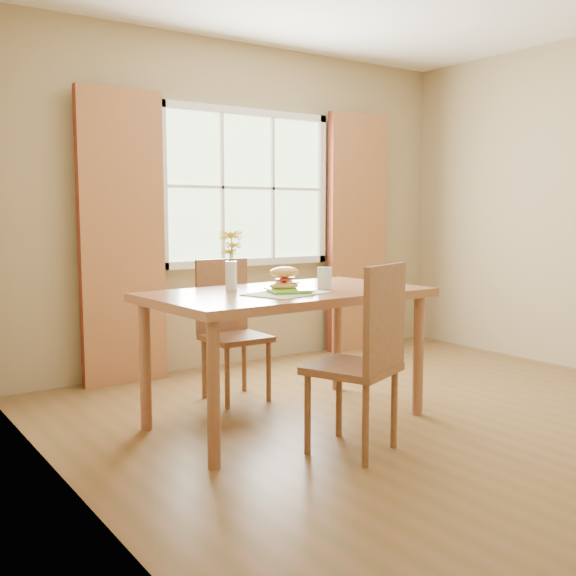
% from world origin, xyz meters
% --- Properties ---
extents(room, '(4.24, 3.84, 2.74)m').
position_xyz_m(room, '(0.00, 0.00, 1.35)').
color(room, brown).
rests_on(room, ground).
extents(window, '(1.62, 0.06, 1.32)m').
position_xyz_m(window, '(0.00, 1.87, 1.50)').
color(window, '#B5DAA5').
rests_on(window, room).
extents(curtain_left, '(0.65, 0.08, 2.20)m').
position_xyz_m(curtain_left, '(-1.15, 1.78, 1.10)').
color(curtain_left, maroon).
rests_on(curtain_left, room).
extents(curtain_right, '(0.65, 0.08, 2.20)m').
position_xyz_m(curtain_right, '(1.15, 1.78, 1.10)').
color(curtain_right, maroon).
rests_on(curtain_right, room).
extents(dining_table, '(1.73, 1.03, 0.82)m').
position_xyz_m(dining_table, '(-0.69, 0.27, 0.74)').
color(dining_table, brown).
rests_on(dining_table, room).
extents(chair_near, '(0.56, 0.56, 1.03)m').
position_xyz_m(chair_near, '(-0.66, -0.43, 0.56)').
color(chair_near, brown).
rests_on(chair_near, room).
extents(chair_far, '(0.40, 0.40, 0.97)m').
position_xyz_m(chair_far, '(-0.69, 0.98, 0.53)').
color(chair_far, brown).
rests_on(chair_far, room).
extents(placemat, '(0.53, 0.45, 0.01)m').
position_xyz_m(placemat, '(-0.79, 0.13, 0.82)').
color(placemat, beige).
rests_on(placemat, dining_table).
extents(plate, '(0.30, 0.30, 0.01)m').
position_xyz_m(plate, '(-0.76, 0.15, 0.83)').
color(plate, '#77D435').
rests_on(plate, placemat).
extents(croissant_sandwich, '(0.21, 0.16, 0.14)m').
position_xyz_m(croissant_sandwich, '(-0.77, 0.19, 0.91)').
color(croissant_sandwich, '#F99D55').
rests_on(croissant_sandwich, plate).
extents(water_glass, '(0.09, 0.09, 0.14)m').
position_xyz_m(water_glass, '(-0.46, 0.20, 0.89)').
color(water_glass, silver).
rests_on(water_glass, dining_table).
extents(flower_vase, '(0.15, 0.15, 0.36)m').
position_xyz_m(flower_vase, '(-0.97, 0.47, 1.04)').
color(flower_vase, silver).
rests_on(flower_vase, dining_table).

